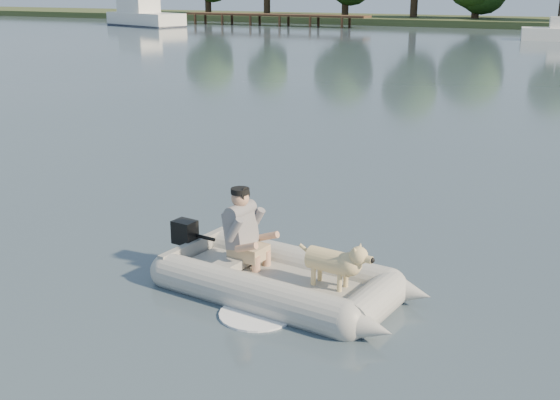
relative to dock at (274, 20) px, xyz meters
The scene contains 7 objects.
water 58.14m from the dock, 63.43° to the right, with size 160.00×160.00×0.00m, color slate.
dock is the anchor object (origin of this frame).
dinghy 58.07m from the dock, 62.61° to the right, with size 4.32×2.89×1.30m, color #A0A19B, non-canonical shape.
man 57.67m from the dock, 63.12° to the right, with size 0.68×0.58×1.01m, color slate, non-canonical shape.
dog 58.36m from the dock, 62.09° to the right, with size 0.87×0.31×0.58m, color tan, non-canonical shape.
outboard_motor 57.22m from the dock, 63.90° to the right, with size 0.39×0.27×0.74m, color black, non-canonical shape.
cabin_cruiser 11.71m from the dock, 151.38° to the right, with size 8.90×3.18×2.75m, color white, non-canonical shape.
Camera 1 is at (4.22, -6.58, 3.60)m, focal length 45.00 mm.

